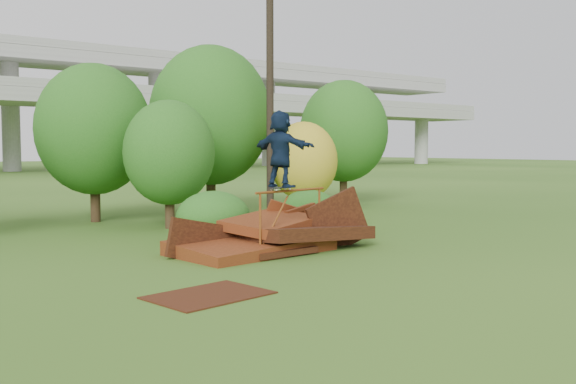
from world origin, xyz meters
TOP-DOWN VIEW (x-y plane):
  - ground at (0.00, 0.00)m, footprint 240.00×240.00m
  - scrap_pile at (-0.72, 2.77)m, footprint 5.88×2.88m
  - grind_rail at (-0.49, 2.27)m, footprint 2.59×0.55m
  - skateboard at (-0.88, 2.19)m, footprint 0.74×0.32m
  - skater at (-0.88, 2.19)m, footprint 1.02×1.90m
  - flat_plate at (-4.75, -0.73)m, footprint 2.29×1.77m
  - tree_1 at (-1.99, 12.01)m, footprint 4.15×4.15m
  - tree_2 at (-0.72, 8.63)m, footprint 3.07×3.07m
  - tree_3 at (2.87, 11.93)m, footprint 4.96×4.96m
  - tree_4 at (5.41, 9.02)m, footprint 2.72×2.72m
  - tree_5 at (10.21, 11.88)m, footprint 4.23×4.23m
  - shrub_left at (-1.25, 4.92)m, footprint 2.16×1.99m
  - shrub_right at (2.28, 4.89)m, footprint 1.95×1.79m
  - utility_pole at (3.75, 9.01)m, footprint 1.40×0.28m

SIDE VIEW (x-z plane):
  - ground at x=0.00m, z-range 0.00..0.00m
  - flat_plate at x=-4.75m, z-range 0.00..0.03m
  - scrap_pile at x=-0.72m, z-range -0.64..1.35m
  - shrub_right at x=2.28m, z-range 0.00..1.38m
  - shrub_left at x=-1.25m, z-range 0.00..1.49m
  - grind_rail at x=-0.49m, z-range 0.37..2.01m
  - skateboard at x=-0.88m, z-range 1.66..1.74m
  - tree_4 at x=5.41m, z-range 0.31..4.06m
  - tree_2 at x=-0.72m, z-range 0.39..4.71m
  - skater at x=-0.88m, z-range 1.72..3.67m
  - tree_1 at x=-1.99m, z-range 0.49..6.27m
  - tree_5 at x=10.21m, z-range 0.53..6.47m
  - tree_3 at x=2.87m, z-range 0.58..7.46m
  - utility_pole at x=3.75m, z-range 0.07..10.57m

